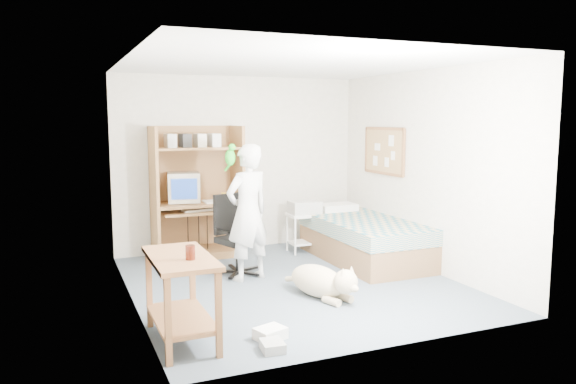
% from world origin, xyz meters
% --- Properties ---
extents(floor, '(4.00, 4.00, 0.00)m').
position_xyz_m(floor, '(0.00, 0.00, 0.00)').
color(floor, '#4A5764').
rests_on(floor, ground).
extents(wall_back, '(3.60, 0.02, 2.50)m').
position_xyz_m(wall_back, '(0.00, 2.00, 1.25)').
color(wall_back, beige).
rests_on(wall_back, floor).
extents(wall_right, '(0.02, 4.00, 2.50)m').
position_xyz_m(wall_right, '(1.80, 0.00, 1.25)').
color(wall_right, beige).
rests_on(wall_right, floor).
extents(wall_left, '(0.02, 4.00, 2.50)m').
position_xyz_m(wall_left, '(-1.80, 0.00, 1.25)').
color(wall_left, beige).
rests_on(wall_left, floor).
extents(ceiling, '(3.60, 4.00, 0.02)m').
position_xyz_m(ceiling, '(0.00, 0.00, 2.50)').
color(ceiling, white).
rests_on(ceiling, wall_back).
extents(computer_hutch, '(1.20, 0.63, 1.80)m').
position_xyz_m(computer_hutch, '(-0.70, 1.74, 0.82)').
color(computer_hutch, brown).
rests_on(computer_hutch, floor).
extents(bed, '(1.02, 2.02, 0.66)m').
position_xyz_m(bed, '(1.30, 0.62, 0.29)').
color(bed, brown).
rests_on(bed, floor).
extents(side_desk, '(0.50, 1.00, 0.75)m').
position_xyz_m(side_desk, '(-1.55, -1.20, 0.49)').
color(side_desk, brown).
rests_on(side_desk, floor).
extents(corkboard, '(0.04, 0.94, 0.66)m').
position_xyz_m(corkboard, '(1.77, 0.90, 1.45)').
color(corkboard, '#9B7B45').
rests_on(corkboard, wall_right).
extents(office_chair, '(0.55, 0.56, 0.97)m').
position_xyz_m(office_chair, '(-0.49, 0.66, 0.35)').
color(office_chair, black).
rests_on(office_chair, floor).
extents(person, '(0.68, 0.56, 1.61)m').
position_xyz_m(person, '(-0.42, 0.36, 0.80)').
color(person, silver).
rests_on(person, floor).
extents(parrot, '(0.12, 0.20, 0.33)m').
position_xyz_m(parrot, '(-0.62, 0.37, 1.47)').
color(parrot, '#199115').
rests_on(parrot, person).
extents(dog, '(0.56, 1.07, 0.41)m').
position_xyz_m(dog, '(0.08, -0.60, 0.18)').
color(dog, tan).
rests_on(dog, floor).
extents(printer_cart, '(0.47, 0.38, 0.56)m').
position_xyz_m(printer_cart, '(0.77, 1.36, 0.37)').
color(printer_cart, white).
rests_on(printer_cart, floor).
extents(printer, '(0.43, 0.33, 0.18)m').
position_xyz_m(printer, '(0.77, 1.36, 0.65)').
color(printer, '#AEAEA9').
rests_on(printer, printer_cart).
extents(crt_monitor, '(0.49, 0.51, 0.40)m').
position_xyz_m(crt_monitor, '(-0.88, 1.75, 0.97)').
color(crt_monitor, beige).
rests_on(crt_monitor, computer_hutch).
extents(keyboard, '(0.47, 0.23, 0.03)m').
position_xyz_m(keyboard, '(-0.71, 1.58, 0.67)').
color(keyboard, beige).
rests_on(keyboard, computer_hutch).
extents(pencil_cup, '(0.08, 0.08, 0.12)m').
position_xyz_m(pencil_cup, '(-0.34, 1.65, 0.82)').
color(pencil_cup, gold).
rests_on(pencil_cup, computer_hutch).
extents(drink_glass, '(0.08, 0.08, 0.12)m').
position_xyz_m(drink_glass, '(-1.50, -1.36, 0.81)').
color(drink_glass, '#40140A').
rests_on(drink_glass, side_desk).
extents(floor_box_a, '(0.30, 0.27, 0.10)m').
position_xyz_m(floor_box_a, '(-0.84, -1.45, 0.05)').
color(floor_box_a, white).
rests_on(floor_box_a, floor).
extents(floor_box_b, '(0.20, 0.24, 0.08)m').
position_xyz_m(floor_box_b, '(-0.91, -1.69, 0.04)').
color(floor_box_b, '#ABABA6').
rests_on(floor_box_b, floor).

